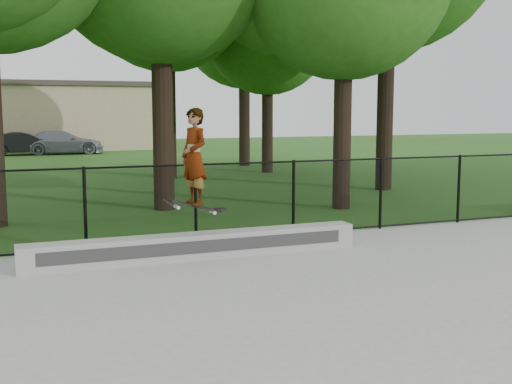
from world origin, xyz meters
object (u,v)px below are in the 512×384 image
(car_b, at_px, (24,144))
(car_c, at_px, (62,142))
(grind_ledge, at_px, (197,246))
(skater_airborne, at_px, (194,159))

(car_b, distance_m, car_c, 2.10)
(grind_ledge, xyz_separation_m, skater_airborne, (-0.11, -0.28, 1.48))
(car_b, bearing_deg, car_c, -88.89)
(car_c, relative_size, skater_airborne, 2.43)
(car_c, bearing_deg, skater_airborne, -176.76)
(car_b, bearing_deg, grind_ledge, -176.40)
(grind_ledge, distance_m, car_c, 28.32)
(grind_ledge, xyz_separation_m, car_b, (-1.85, 28.27, 0.37))
(car_c, distance_m, skater_airborne, 28.62)
(car_b, bearing_deg, skater_airborne, -176.66)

